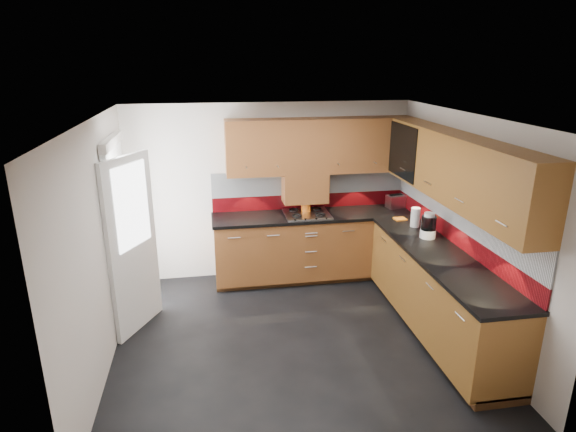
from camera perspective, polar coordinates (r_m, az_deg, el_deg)
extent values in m
cube|color=black|center=(5.47, 0.63, -14.43)|extent=(4.00, 3.80, 0.02)
cube|color=white|center=(4.63, 0.74, 12.12)|extent=(4.00, 3.80, 0.10)
cube|color=beige|center=(6.66, -2.15, 3.03)|extent=(4.00, 0.08, 2.64)
cube|color=beige|center=(3.31, 6.54, -13.63)|extent=(4.00, 0.08, 2.64)
cube|color=beige|center=(4.98, -21.90, -3.63)|extent=(0.08, 3.80, 2.64)
cube|color=beige|center=(5.59, 20.65, -1.16)|extent=(0.08, 3.80, 2.64)
cube|color=brown|center=(6.66, 3.02, -3.55)|extent=(2.70, 0.60, 0.95)
cube|color=brown|center=(5.62, 17.29, -8.69)|extent=(0.60, 2.60, 0.95)
cube|color=#452813|center=(6.86, 2.90, -6.76)|extent=(2.70, 0.54, 0.10)
cube|color=#452813|center=(5.84, 17.17, -12.39)|extent=(0.54, 2.60, 0.10)
cube|color=black|center=(6.50, 3.01, 0.06)|extent=(2.72, 0.62, 0.04)
cube|color=black|center=(5.42, 17.73, -4.59)|extent=(0.62, 2.60, 0.04)
cube|color=maroon|center=(6.74, 2.56, 1.81)|extent=(2.70, 0.02, 0.20)
cube|color=silver|center=(6.67, 2.60, 4.04)|extent=(2.70, 0.02, 0.34)
cube|color=maroon|center=(5.78, 19.07, -2.04)|extent=(0.02, 3.20, 0.20)
cube|color=silver|center=(5.70, 19.34, 0.51)|extent=(0.02, 3.20, 0.34)
cube|color=brown|center=(6.44, 3.83, 8.32)|extent=(2.50, 0.33, 0.72)
cube|color=brown|center=(5.35, 19.32, 5.31)|extent=(0.33, 2.87, 0.72)
cube|color=silver|center=(6.28, 2.83, 6.12)|extent=(1.80, 0.01, 0.16)
cube|color=silver|center=(5.29, 17.58, 2.99)|extent=(0.01, 2.00, 0.16)
cube|color=brown|center=(6.51, 2.01, 3.42)|extent=(0.60, 0.33, 0.40)
cube|color=black|center=(6.19, 13.37, 7.47)|extent=(0.01, 0.80, 0.66)
cube|color=#FFD18C|center=(6.32, 15.97, 7.47)|extent=(0.01, 0.76, 0.64)
cube|color=black|center=(6.26, 14.86, 7.65)|extent=(0.29, 0.76, 0.01)
cylinder|color=black|center=(6.02, 15.90, 8.13)|extent=(0.07, 0.07, 0.16)
cylinder|color=black|center=(6.15, 15.31, 8.39)|extent=(0.07, 0.07, 0.16)
cylinder|color=white|center=(6.28, 14.75, 8.63)|extent=(0.07, 0.07, 0.16)
cylinder|color=black|center=(6.42, 14.21, 8.87)|extent=(0.07, 0.07, 0.16)
cube|color=white|center=(5.85, -19.22, -2.01)|extent=(0.06, 0.95, 2.04)
cube|color=white|center=(5.51, -17.90, -3.36)|extent=(0.42, 0.73, 1.98)
cube|color=white|center=(5.36, -18.04, 1.14)|extent=(0.28, 0.50, 0.90)
cube|color=silver|center=(6.46, 2.26, 0.24)|extent=(0.60, 0.52, 0.02)
torus|color=black|center=(6.31, 1.11, 0.04)|extent=(0.14, 0.14, 0.02)
torus|color=black|center=(6.37, 3.86, 0.19)|extent=(0.14, 0.14, 0.02)
torus|color=black|center=(6.54, 0.70, 0.71)|extent=(0.14, 0.14, 0.02)
torus|color=black|center=(6.60, 3.36, 0.85)|extent=(0.14, 0.14, 0.02)
cube|color=black|center=(6.23, 2.73, -0.37)|extent=(0.46, 0.04, 0.02)
cylinder|color=orange|center=(6.55, 2.13, 1.15)|extent=(0.13, 0.13, 0.16)
cylinder|color=#965E3C|center=(6.51, 2.18, 2.91)|extent=(0.06, 0.03, 0.33)
cylinder|color=#965E3C|center=(6.51, 2.26, 2.81)|extent=(0.05, 0.05, 0.31)
cylinder|color=#965E3C|center=(6.51, 2.12, 3.01)|extent=(0.07, 0.02, 0.35)
cylinder|color=#965E3C|center=(6.51, 2.32, 2.70)|extent=(0.03, 0.05, 0.28)
cylinder|color=#965E3C|center=(6.51, 2.01, 2.86)|extent=(0.05, 0.04, 0.32)
cube|color=silver|center=(6.92, 12.67, 1.70)|extent=(0.28, 0.21, 0.18)
cube|color=black|center=(6.89, 12.72, 2.44)|extent=(0.20, 0.06, 0.01)
cube|color=black|center=(6.93, 12.60, 2.53)|extent=(0.20, 0.06, 0.01)
cylinder|color=white|center=(5.86, 16.23, -2.00)|extent=(0.18, 0.18, 0.10)
cylinder|color=black|center=(5.81, 16.34, -0.79)|extent=(0.17, 0.17, 0.16)
cylinder|color=white|center=(5.78, 16.43, 0.15)|extent=(0.12, 0.12, 0.04)
cylinder|color=white|center=(6.18, 14.86, -0.15)|extent=(0.15, 0.15, 0.24)
cube|color=orange|center=(6.43, 13.13, -0.33)|extent=(0.16, 0.14, 0.02)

